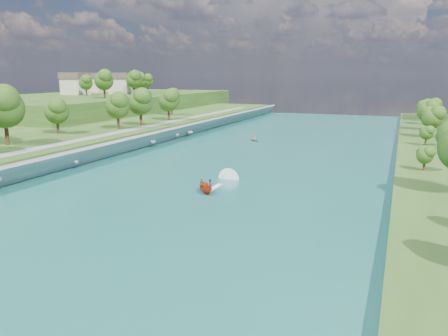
% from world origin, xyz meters
% --- Properties ---
extents(ground, '(260.00, 260.00, 0.00)m').
position_xyz_m(ground, '(0.00, 0.00, 0.00)').
color(ground, '#2D5119').
rests_on(ground, ground).
extents(river_water, '(55.00, 240.00, 0.10)m').
position_xyz_m(river_water, '(0.00, 20.00, 0.05)').
color(river_water, '#1A5E62').
rests_on(river_water, ground).
extents(berm_west, '(45.00, 240.00, 3.50)m').
position_xyz_m(berm_west, '(-50.00, 20.00, 1.75)').
color(berm_west, '#2D5119').
rests_on(berm_west, ground).
extents(ridge_west, '(60.00, 120.00, 9.00)m').
position_xyz_m(ridge_west, '(-82.50, 95.00, 4.50)').
color(ridge_west, '#2D5119').
rests_on(ridge_west, ground).
extents(riprap_bank, '(3.97, 236.00, 4.05)m').
position_xyz_m(riprap_bank, '(-25.86, 19.11, 1.81)').
color(riprap_bank, slate).
rests_on(riprap_bank, ground).
extents(riverside_path, '(3.00, 200.00, 0.10)m').
position_xyz_m(riverside_path, '(-32.50, 20.00, 3.55)').
color(riverside_path, gray).
rests_on(riverside_path, berm_west).
extents(ridge_houses, '(29.50, 29.50, 8.40)m').
position_xyz_m(ridge_houses, '(-88.67, 100.00, 13.31)').
color(ridge_houses, beige).
rests_on(ridge_houses, ridge_west).
extents(trees_ridge, '(22.70, 55.64, 10.86)m').
position_xyz_m(trees_ridge, '(-70.44, 92.71, 14.08)').
color(trees_ridge, '#2A4C14').
rests_on(trees_ridge, ridge_west).
extents(motorboat, '(3.60, 18.70, 2.03)m').
position_xyz_m(motorboat, '(2.76, 7.43, 0.71)').
color(motorboat, '#B12D0E').
rests_on(motorboat, river_water).
extents(raft, '(3.97, 3.88, 1.68)m').
position_xyz_m(raft, '(-6.19, 55.44, 0.49)').
color(raft, gray).
rests_on(raft, river_water).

